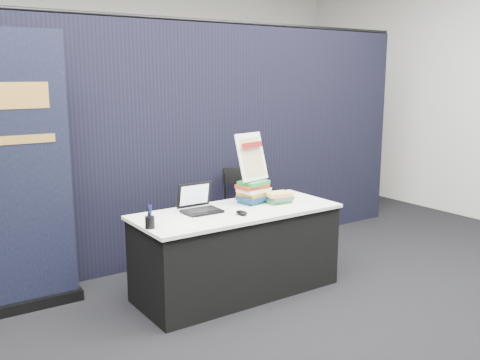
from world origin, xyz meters
name	(u,v)px	position (x,y,z in m)	size (l,w,h in m)	color
floor	(275,314)	(0.00, 0.00, 0.00)	(8.00, 8.00, 0.00)	black
wall_back	(93,85)	(0.00, 4.00, 1.75)	(8.00, 0.02, 3.50)	beige
drape_partition	(178,145)	(0.00, 1.60, 1.20)	(6.00, 0.08, 2.40)	black
display_table	(237,251)	(0.00, 0.55, 0.38)	(1.80, 0.75, 0.75)	black
laptop	(199,205)	(-0.30, 0.68, 0.81)	(0.31, 0.25, 0.24)	black
mouse	(242,213)	(-0.06, 0.38, 0.77)	(0.07, 0.12, 0.04)	black
brochure_left	(181,221)	(-0.56, 0.51, 0.75)	(0.25, 0.18, 0.00)	white
brochure_mid	(182,226)	(-0.64, 0.36, 0.75)	(0.30, 0.21, 0.00)	white
brochure_right	(219,221)	(-0.31, 0.34, 0.75)	(0.30, 0.21, 0.00)	white
pen_cup	(150,222)	(-0.86, 0.45, 0.80)	(0.07, 0.07, 0.09)	black
book_stack_tall	(253,192)	(0.27, 0.68, 0.85)	(0.28, 0.23, 0.20)	#18535B
book_stack_short	(278,197)	(0.46, 0.56, 0.80)	(0.25, 0.20, 0.10)	#228035
info_sign	(252,157)	(0.27, 0.71, 1.16)	(0.34, 0.19, 0.44)	black
pullup_banner	(14,192)	(-1.66, 1.21, 1.00)	(0.95, 0.12, 2.24)	black
stacking_chair	(251,209)	(0.63, 1.23, 0.52)	(0.53, 0.54, 0.94)	black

